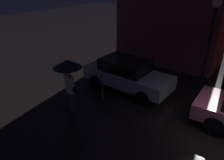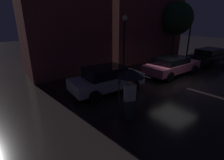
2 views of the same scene
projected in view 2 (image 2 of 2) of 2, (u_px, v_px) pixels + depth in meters
ground_plane at (177, 82)px, 11.51m from camera, size 60.00×60.00×0.00m
building_facade_left at (66, 16)px, 12.53m from camera, size 6.12×3.00×8.25m
building_facade_right at (143, 23)px, 17.02m from camera, size 8.28×3.00×6.98m
parked_car_silver at (107, 79)px, 9.81m from camera, size 4.24×1.91×1.48m
parked_car_pink at (172, 65)px, 12.78m from camera, size 4.65×2.06×1.36m
parked_car_black at (210, 55)px, 16.11m from camera, size 4.67×2.02×1.37m
pedestrian_with_umbrella at (130, 80)px, 6.82m from camera, size 1.11×1.11×2.19m
parking_meter at (119, 89)px, 8.49m from camera, size 0.12×0.10×1.25m
street_lamp_near at (124, 36)px, 12.32m from camera, size 0.39×0.39×4.19m
street_lamp_far at (190, 31)px, 17.78m from camera, size 0.37×0.37×4.11m
street_tree at (176, 19)px, 16.49m from camera, size 3.05×3.05×5.47m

